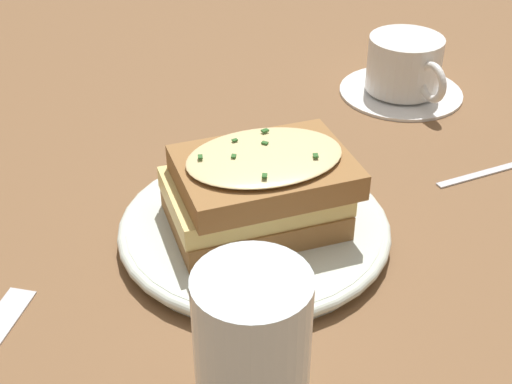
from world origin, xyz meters
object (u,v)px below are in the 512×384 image
object	(u,v)px
sandwich	(259,189)
water_glass	(255,348)
teacup_with_saucer	(405,70)
dinner_plate	(256,229)

from	to	relation	value
sandwich	water_glass	size ratio (longest dim) A/B	1.55
sandwich	water_glass	bearing A→B (deg)	179.87
teacup_with_saucer	sandwich	bearing A→B (deg)	-55.34
dinner_plate	teacup_with_saucer	bearing A→B (deg)	-31.23
dinner_plate	water_glass	xyz separation A→B (m)	(-0.18, -0.00, 0.04)
dinner_plate	sandwich	distance (m)	0.04
sandwich	water_glass	distance (m)	0.18
teacup_with_saucer	water_glass	world-z (taller)	water_glass
teacup_with_saucer	water_glass	size ratio (longest dim) A/B	1.32
sandwich	dinner_plate	bearing A→B (deg)	61.77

